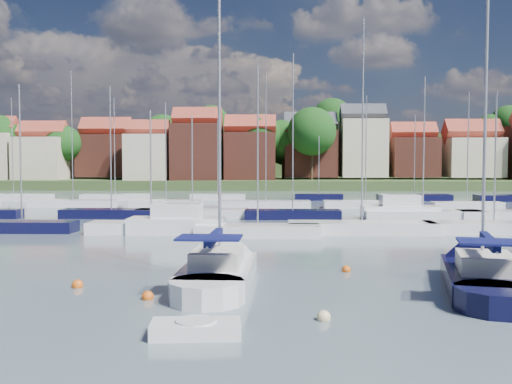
{
  "coord_description": "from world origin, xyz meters",
  "views": [
    {
      "loc": [
        1.85,
        -21.31,
        5.25
      ],
      "look_at": [
        0.67,
        14.0,
        3.4
      ],
      "focal_mm": 40.0,
      "sensor_mm": 36.0,
      "label": 1
    }
  ],
  "objects": [
    {
      "name": "ground",
      "position": [
        0.0,
        40.0,
        0.0
      ],
      "size": [
        260.0,
        260.0,
        0.0
      ],
      "primitive_type": "plane",
      "color": "#45565E",
      "rests_on": "ground"
    },
    {
      "name": "sailboat_centre",
      "position": [
        -0.56,
        4.32,
        0.36
      ],
      "size": [
        3.2,
        10.99,
        14.85
      ],
      "rotation": [
        0.0,
        0.0,
        1.54
      ],
      "color": "silver",
      "rests_on": "ground"
    },
    {
      "name": "sailboat_navy",
      "position": [
        10.76,
        3.57,
        0.36
      ],
      "size": [
        5.43,
        11.69,
        15.68
      ],
      "rotation": [
        0.0,
        0.0,
        1.35
      ],
      "color": "black",
      "rests_on": "ground"
    },
    {
      "name": "tender",
      "position": [
        -0.53,
        -4.46,
        0.23
      ],
      "size": [
        2.81,
        1.5,
        0.59
      ],
      "rotation": [
        0.0,
        0.0,
        0.09
      ],
      "color": "silver",
      "rests_on": "ground"
    },
    {
      "name": "buoy_c",
      "position": [
        -3.02,
        0.1,
        0.0
      ],
      "size": [
        0.47,
        0.47,
        0.47
      ],
      "primitive_type": "sphere",
      "color": "#D85914",
      "rests_on": "ground"
    },
    {
      "name": "buoy_d",
      "position": [
        3.47,
        -2.57,
        0.0
      ],
      "size": [
        0.47,
        0.47,
        0.47
      ],
      "primitive_type": "sphere",
      "color": "beige",
      "rests_on": "ground"
    },
    {
      "name": "buoy_e",
      "position": [
        5.27,
        5.87,
        0.0
      ],
      "size": [
        0.43,
        0.43,
        0.43
      ],
      "primitive_type": "sphere",
      "color": "#D85914",
      "rests_on": "ground"
    },
    {
      "name": "buoy_f",
      "position": [
        9.17,
        -1.66,
        0.0
      ],
      "size": [
        0.42,
        0.42,
        0.42
      ],
      "primitive_type": "sphere",
      "color": "beige",
      "rests_on": "ground"
    },
    {
      "name": "buoy_g",
      "position": [
        -6.43,
        2.06,
        0.0
      ],
      "size": [
        0.48,
        0.48,
        0.48
      ],
      "primitive_type": "sphere",
      "color": "#D85914",
      "rests_on": "ground"
    },
    {
      "name": "marina_field",
      "position": [
        1.91,
        35.15,
        0.43
      ],
      "size": [
        79.62,
        41.41,
        15.93
      ],
      "color": "silver",
      "rests_on": "ground"
    },
    {
      "name": "far_shore_town",
      "position": [
        2.23,
        132.67,
        4.61
      ],
      "size": [
        212.46,
        90.0,
        22.27
      ],
      "color": "#3A4F27",
      "rests_on": "ground"
    }
  ]
}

